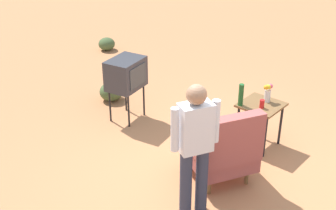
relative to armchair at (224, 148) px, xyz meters
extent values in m
plane|color=#C17A4C|center=(-0.11, -0.13, -0.50)|extent=(60.00, 60.00, 0.00)
cylinder|color=brown|center=(-0.41, -0.20, -0.39)|extent=(0.05, 0.05, 0.22)
cylinder|color=brown|center=(0.06, -0.45, -0.39)|extent=(0.05, 0.05, 0.22)
cylinder|color=brown|center=(-0.16, 0.27, -0.39)|extent=(0.05, 0.05, 0.22)
cylinder|color=brown|center=(0.31, 0.02, -0.39)|extent=(0.05, 0.05, 0.22)
cube|color=#9E4C47|center=(-0.05, -0.09, -0.18)|extent=(1.03, 1.03, 0.20)
cube|color=#9E4C47|center=(0.10, 0.19, 0.24)|extent=(0.75, 0.49, 0.64)
cube|color=#9E4C47|center=(-0.33, 0.06, 0.05)|extent=(0.44, 0.67, 0.26)
cube|color=#9E4C47|center=(0.24, -0.24, 0.05)|extent=(0.44, 0.67, 0.26)
cylinder|color=black|center=(-1.31, -0.33, -0.18)|extent=(0.04, 0.04, 0.64)
cylinder|color=black|center=(-0.86, -0.33, -0.18)|extent=(0.04, 0.04, 0.64)
cylinder|color=black|center=(-1.31, 0.11, -0.18)|extent=(0.04, 0.04, 0.64)
cylinder|color=black|center=(-0.86, 0.11, -0.18)|extent=(0.04, 0.04, 0.64)
cube|color=brown|center=(-1.09, -0.11, 0.16)|extent=(0.56, 0.56, 0.03)
cylinder|color=black|center=(-0.23, -1.93, -0.22)|extent=(0.03, 0.03, 0.55)
cylinder|color=black|center=(-0.67, -2.01, -0.22)|extent=(0.03, 0.03, 0.55)
cylinder|color=black|center=(-0.17, -2.29, -0.22)|extent=(0.03, 0.03, 0.55)
cylinder|color=black|center=(-0.60, -2.37, -0.22)|extent=(0.03, 0.03, 0.55)
cube|color=#333338|center=(-0.42, -2.15, 0.29)|extent=(0.67, 0.54, 0.48)
cube|color=#383D3F|center=(-0.46, -1.93, 0.29)|extent=(0.41, 0.09, 0.34)
cylinder|color=#2D3347|center=(0.63, 0.12, -0.07)|extent=(0.14, 0.14, 0.86)
cylinder|color=#2D3347|center=(0.81, 0.03, -0.07)|extent=(0.14, 0.14, 0.86)
cube|color=silver|center=(0.72, 0.08, 0.64)|extent=(0.42, 0.36, 0.56)
cylinder|color=silver|center=(0.50, 0.19, 0.67)|extent=(0.09, 0.09, 0.50)
cylinder|color=silver|center=(0.93, -0.03, 0.67)|extent=(0.09, 0.09, 0.50)
sphere|color=#A37556|center=(0.72, 0.08, 1.03)|extent=(0.22, 0.22, 0.22)
cylinder|color=red|center=(-0.98, -0.05, 0.23)|extent=(0.07, 0.07, 0.12)
cylinder|color=#1E5623|center=(-0.86, -0.32, 0.33)|extent=(0.07, 0.07, 0.32)
cylinder|color=silver|center=(-1.21, -0.09, 0.26)|extent=(0.09, 0.09, 0.18)
sphere|color=yellow|center=(-1.21, -0.09, 0.40)|extent=(0.07, 0.07, 0.07)
sphere|color=#E04C66|center=(-1.25, -0.08, 0.40)|extent=(0.07, 0.07, 0.07)
sphere|color=orange|center=(-1.17, -0.11, 0.40)|extent=(0.07, 0.07, 0.07)
ellipsoid|color=#475B33|center=(-2.43, -4.85, -0.35)|extent=(0.38, 0.38, 0.29)
ellipsoid|color=#475B33|center=(-0.71, -2.85, -0.34)|extent=(0.41, 0.41, 0.32)
camera|label=1|loc=(4.04, 2.54, 3.00)|focal=47.64mm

